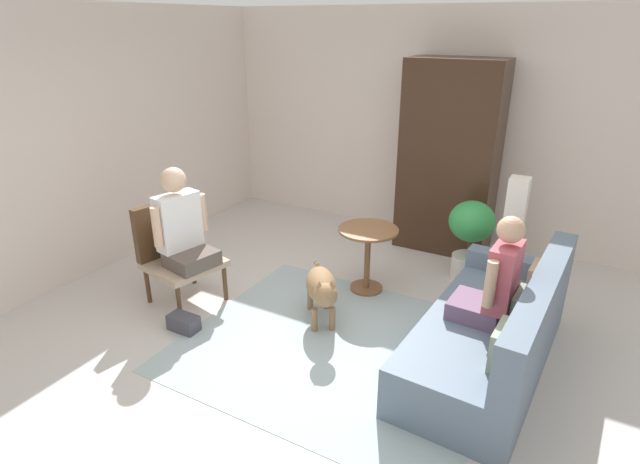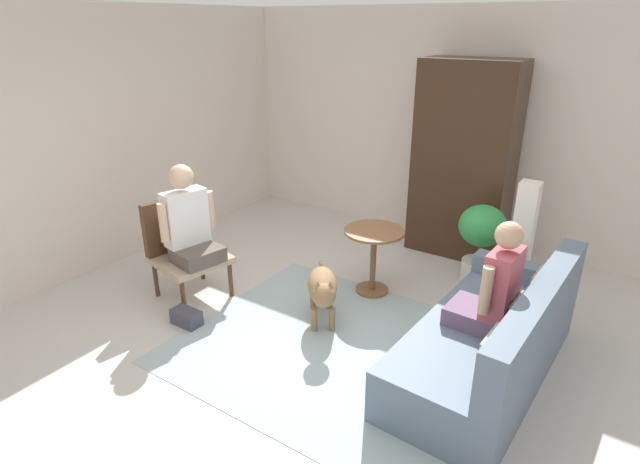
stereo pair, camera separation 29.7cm
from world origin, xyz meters
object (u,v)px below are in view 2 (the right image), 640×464
object	(u,v)px
potted_plant	(481,237)
handbag	(186,317)
couch	(493,341)
armchair	(182,243)
armoire_cabinet	(464,161)
dog	(323,288)
column_lamp	(521,245)
round_end_table	(374,250)
person_on_armchair	(188,222)
person_on_couch	(494,287)

from	to	relation	value
potted_plant	handbag	world-z (taller)	potted_plant
couch	armchair	xyz separation A→B (m)	(-2.95, -0.39, 0.24)
armoire_cabinet	handbag	bearing A→B (deg)	-116.15
dog	column_lamp	distance (m)	1.92
couch	round_end_table	world-z (taller)	couch
person_on_armchair	column_lamp	distance (m)	3.14
column_lamp	handbag	bearing A→B (deg)	-138.59
couch	potted_plant	size ratio (longest dim) A/B	2.38
person_on_couch	armchair	bearing A→B (deg)	-172.85
armchair	column_lamp	distance (m)	3.25
column_lamp	person_on_armchair	bearing A→B (deg)	-147.80
armchair	column_lamp	xyz separation A→B (m)	(2.81, 1.63, 0.06)
armchair	armoire_cabinet	distance (m)	3.19
potted_plant	armchair	bearing A→B (deg)	-142.84
person_on_armchair	armoire_cabinet	world-z (taller)	armoire_cabinet
armchair	potted_plant	xyz separation A→B (m)	(2.38, 1.81, -0.01)
round_end_table	armoire_cabinet	world-z (taller)	armoire_cabinet
person_on_couch	couch	bearing A→B (deg)	25.88
armchair	round_end_table	size ratio (longest dim) A/B	1.44
round_end_table	dog	xyz separation A→B (m)	(-0.09, -0.77, -0.10)
handbag	armoire_cabinet	bearing A→B (deg)	63.85
person_on_armchair	couch	bearing A→B (deg)	8.60
dog	potted_plant	world-z (taller)	potted_plant
armchair	handbag	distance (m)	0.79
couch	handbag	world-z (taller)	couch
column_lamp	person_on_couch	bearing A→B (deg)	-85.74
round_end_table	column_lamp	size ratio (longest dim) A/B	0.55
person_on_armchair	handbag	distance (m)	0.89
handbag	armchair	bearing A→B (deg)	136.94
couch	armoire_cabinet	world-z (taller)	armoire_cabinet
dog	armoire_cabinet	xyz separation A→B (m)	(0.43, 2.23, 0.74)
handbag	round_end_table	bearing A→B (deg)	53.31
round_end_table	handbag	xyz separation A→B (m)	(-1.10, -1.48, -0.38)
person_on_couch	column_lamp	distance (m)	1.28
dog	column_lamp	bearing A→B (deg)	45.56
dog	handbag	world-z (taller)	dog
couch	person_on_couch	bearing A→B (deg)	-154.12
armoire_cabinet	round_end_table	bearing A→B (deg)	-103.13
handbag	potted_plant	bearing A→B (deg)	49.40
person_on_couch	armoire_cabinet	xyz separation A→B (m)	(-1.00, 2.14, 0.34)
person_on_couch	potted_plant	xyz separation A→B (m)	(-0.52, 1.44, -0.23)
person_on_armchair	armoire_cabinet	distance (m)	3.09
column_lamp	armoire_cabinet	size ratio (longest dim) A/B	0.56
couch	potted_plant	bearing A→B (deg)	111.84
person_on_couch	dog	xyz separation A→B (m)	(-1.43, -0.09, -0.40)
dog	potted_plant	size ratio (longest dim) A/B	0.85
armchair	person_on_couch	bearing A→B (deg)	7.15
couch	column_lamp	distance (m)	1.29
person_on_couch	column_lamp	bearing A→B (deg)	94.26
potted_plant	armoire_cabinet	bearing A→B (deg)	124.72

